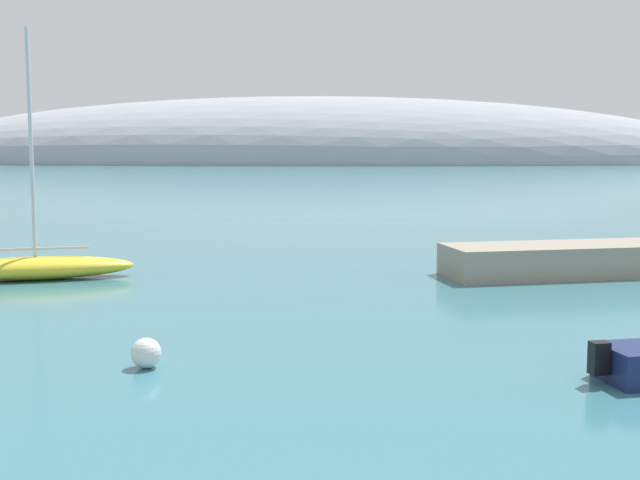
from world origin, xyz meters
TOP-DOWN VIEW (x-y plane):
  - distant_ridge at (-5.88, 250.66)m, footprint 264.63×72.13m
  - sailboat_yellow_mid_mooring at (-11.47, 27.98)m, footprint 8.61×4.23m
  - mooring_buoy_white at (-3.40, 13.70)m, footprint 0.81×0.81m

SIDE VIEW (x-z plane):
  - distant_ridge at x=-5.88m, z-range -20.48..20.48m
  - mooring_buoy_white at x=-3.40m, z-range 0.00..0.81m
  - sailboat_yellow_mid_mooring at x=-11.47m, z-range -4.83..5.99m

